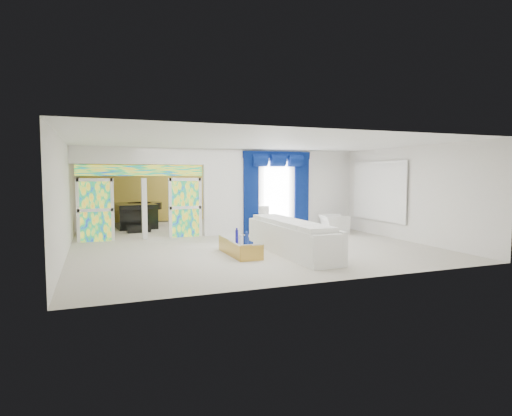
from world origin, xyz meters
name	(u,v)px	position (x,y,z in m)	size (l,w,h in m)	color
floor	(235,239)	(0.00, 0.00, 0.00)	(12.00, 12.00, 0.00)	#B7AF9E
dividing_wall	(282,191)	(2.15, 1.00, 1.50)	(5.70, 0.18, 3.00)	white
dividing_header	(141,156)	(-2.85, 1.00, 2.73)	(4.30, 0.18, 0.55)	white
stained_panel_left	(95,210)	(-4.28, 1.00, 1.00)	(0.95, 0.04, 2.00)	#994C3F
stained_panel_right	(185,208)	(-1.42, 1.00, 1.00)	(0.95, 0.04, 2.00)	#994C3F
stained_transom	(141,170)	(-2.85, 1.00, 2.25)	(4.00, 0.05, 0.35)	#994C3F
window_pane	(277,193)	(1.90, 0.90, 1.45)	(1.00, 0.02, 2.30)	white
blue_drape_left	(251,195)	(0.90, 0.87, 1.40)	(0.55, 0.10, 2.80)	#030B44
blue_drape_right	(302,194)	(2.90, 0.87, 1.40)	(0.55, 0.10, 2.80)	#030B44
blue_pelmet	(277,155)	(1.90, 0.87, 2.82)	(2.60, 0.12, 0.25)	#030B44
wall_mirror	(379,191)	(4.94, -1.00, 1.55)	(0.04, 2.70, 1.90)	white
gold_curtains	(195,188)	(0.00, 5.90, 1.50)	(9.70, 0.12, 2.90)	gold
white_sofa	(291,239)	(0.62, -3.00, 0.39)	(0.87, 4.07, 0.78)	white
coffee_table	(240,247)	(-0.73, -2.70, 0.20)	(0.61, 1.84, 0.41)	#B9903A
console_table	(272,228)	(1.58, 0.57, 0.21)	(1.28, 0.41, 0.43)	white
table_lamp	(264,214)	(1.28, 0.57, 0.72)	(0.36, 0.36, 0.58)	silver
armchair	(334,224)	(3.78, 0.02, 0.32)	(1.00, 0.87, 0.65)	white
grand_piano	(135,215)	(-2.81, 4.28, 0.48)	(1.45, 1.90, 0.96)	black
piano_bench	(139,229)	(-2.81, 2.68, 0.14)	(0.83, 0.32, 0.28)	black
tv_console	(91,223)	(-4.44, 2.59, 0.42)	(0.58, 0.52, 0.84)	#A57D52
chandelier	(149,160)	(-2.30, 3.40, 2.65)	(0.60, 0.60, 0.60)	gold
decanters	(242,237)	(-0.78, -3.01, 0.51)	(0.16, 0.71, 0.25)	white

